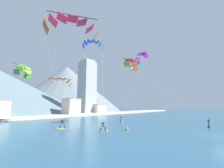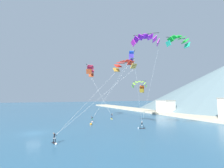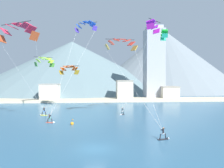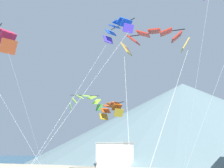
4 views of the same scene
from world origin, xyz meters
name	(u,v)px [view 4 (image 4 of 4)]	position (x,y,z in m)	size (l,w,h in m)	color
parafoil_kite_near_lead	(118,29)	(-2.18, 24.74, 19.52)	(8.57, 11.66, 19.28)	#5037BF
parafoil_kite_far_left	(155,39)	(5.04, 17.98, 14.72)	(6.95, 16.46, 14.40)	gold
parafoil_kite_distant_low_drift	(111,109)	(-6.82, 32.05, 10.28)	(5.64, 4.97, 2.29)	#B68B1F
parafoil_kite_distant_mid_solo	(86,101)	(-13.87, 36.16, 12.58)	(4.87, 5.21, 2.73)	#4B9439
shore_building_promenade_mid	(115,156)	(-15.74, 51.58, 2.95)	(6.49, 5.85, 5.87)	silver
mountain_peak_central_summit	(184,122)	(-14.45, 108.52, 14.81)	(115.74, 115.74, 29.62)	slate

